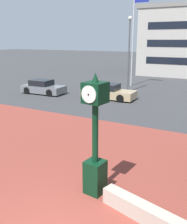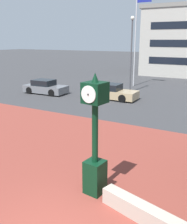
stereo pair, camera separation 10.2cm
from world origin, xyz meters
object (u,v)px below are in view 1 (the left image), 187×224
street_clock (95,143)px  car_street_far (108,92)px  car_street_near (43,87)px  street_lamp_post (129,47)px  flagpole_primary (134,33)px

street_clock → car_street_far: size_ratio=0.86×
car_street_near → street_lamp_post: bearing=121.2°
flagpole_primary → car_street_near: bearing=-126.5°
street_clock → car_street_near: bearing=141.5°
street_clock → car_street_near: (-11.94, 11.98, -1.19)m
car_street_near → street_lamp_post: (6.67, 4.46, 3.63)m
car_street_near → car_street_far: 6.30m
car_street_near → flagpole_primary: 11.04m
car_street_near → flagpole_primary: flagpole_primary is taller
car_street_near → flagpole_primary: size_ratio=0.43×
car_street_far → flagpole_primary: bearing=-177.7°
street_clock → car_street_far: bearing=120.4°
car_street_far → flagpole_primary: size_ratio=0.48×
car_street_near → street_clock: bearing=42.4°
flagpole_primary → street_clock: bearing=-73.0°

